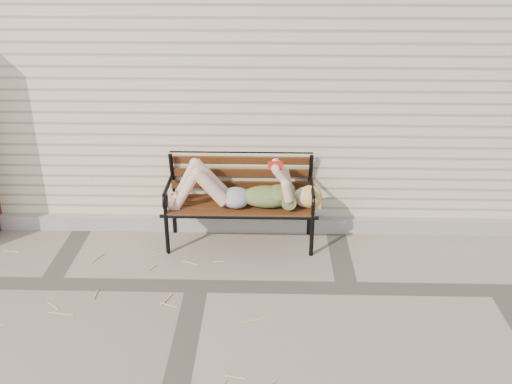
{
  "coord_description": "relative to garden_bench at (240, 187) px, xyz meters",
  "views": [
    {
      "loc": [
        0.6,
        -3.96,
        2.71
      ],
      "look_at": [
        0.48,
        0.64,
        0.57
      ],
      "focal_mm": 40.0,
      "sensor_mm": 36.0,
      "label": 1
    }
  ],
  "objects": [
    {
      "name": "foundation_strip",
      "position": [
        -0.33,
        0.16,
        -0.46
      ],
      "size": [
        8.0,
        0.1,
        0.15
      ],
      "primitive_type": "cube",
      "color": "#B0A89F",
      "rests_on": "ground"
    },
    {
      "name": "garden_bench",
      "position": [
        0.0,
        0.0,
        0.0
      ],
      "size": [
        1.48,
        0.59,
        0.96
      ],
      "color": "black",
      "rests_on": "ground"
    },
    {
      "name": "straw_scatter",
      "position": [
        -0.83,
        -1.14,
        -0.53
      ],
      "size": [
        2.96,
        1.69,
        0.01
      ],
      "color": "#D5B667",
      "rests_on": "ground"
    },
    {
      "name": "reading_woman",
      "position": [
        0.01,
        -0.12,
        0.03
      ],
      "size": [
        1.4,
        0.32,
        0.44
      ],
      "color": "#092D3F",
      "rests_on": "ground"
    },
    {
      "name": "ground",
      "position": [
        -0.33,
        -0.81,
        -0.54
      ],
      "size": [
        80.0,
        80.0,
        0.0
      ],
      "primitive_type": "plane",
      "color": "gray",
      "rests_on": "ground"
    },
    {
      "name": "house_wall",
      "position": [
        -0.33,
        2.19,
        0.96
      ],
      "size": [
        8.0,
        4.0,
        3.0
      ],
      "primitive_type": "cube",
      "color": "beige",
      "rests_on": "ground"
    }
  ]
}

